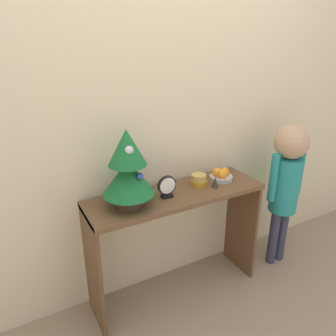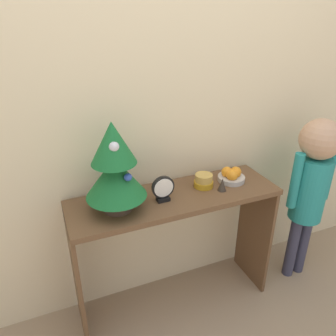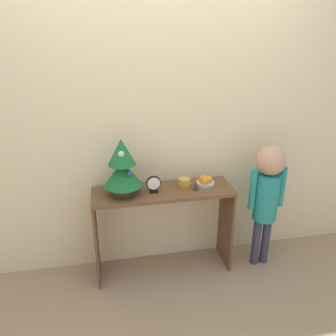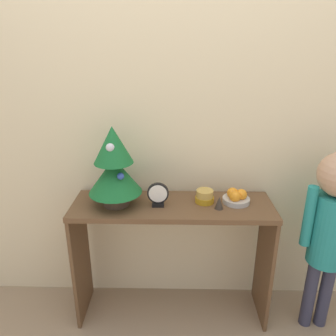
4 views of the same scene
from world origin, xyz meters
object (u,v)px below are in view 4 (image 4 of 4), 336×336
Objects in this scene: figurine at (219,203)px; child_figure at (333,218)px; mini_tree at (114,166)px; singing_bowl at (205,197)px; fruit_bowl at (236,197)px; desk_clock at (158,195)px.

child_figure reaches higher than figurine.
child_figure is at bearing -3.54° from mini_tree.
mini_tree is 4.20× the size of singing_bowl.
desk_clock is at bearing -173.18° from fruit_bowl.
figurine is at bearing 176.58° from child_figure.
singing_bowl is 1.47× the size of figurine.
figurine is at bearing -144.46° from fruit_bowl.
child_figure is at bearing -12.54° from fruit_bowl.
child_figure is (0.93, -0.06, -0.10)m from desk_clock.
desk_clock reaches higher than figurine.
figurine is 0.61m from child_figure.
fruit_bowl is 0.52m from child_figure.
mini_tree is at bearing 176.46° from child_figure.
mini_tree reaches higher than fruit_bowl.
figurine is at bearing -3.67° from mini_tree.
figurine is 0.07× the size of child_figure.
child_figure is at bearing -3.42° from figurine.
mini_tree is 0.41× the size of child_figure.
singing_bowl is at bearing 179.54° from fruit_bowl.
child_figure reaches higher than fruit_bowl.
desk_clock is 0.13× the size of child_figure.
desk_clock is (-0.44, -0.05, 0.03)m from fruit_bowl.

